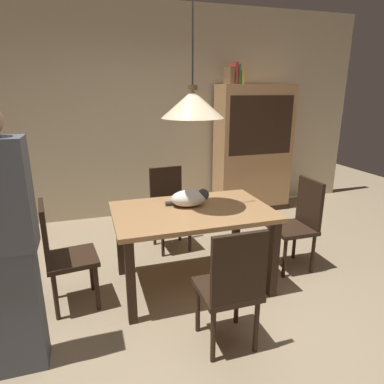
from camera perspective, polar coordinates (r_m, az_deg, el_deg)
name	(u,v)px	position (r m, az deg, el deg)	size (l,w,h in m)	color
ground	(223,315)	(2.96, 5.26, -20.01)	(10.00, 10.00, 0.00)	#998466
back_wall	(154,114)	(4.92, -6.45, 13.02)	(6.40, 0.10, 2.90)	beige
dining_table	(193,220)	(3.04, 0.09, -4.76)	(1.40, 0.90, 0.75)	#A87A4C
chair_near_front	(232,285)	(2.37, 6.73, -15.34)	(0.40, 0.40, 0.93)	black
chair_left_side	(61,251)	(2.98, -21.29, -9.36)	(0.44, 0.44, 0.93)	black
chair_right_side	(299,220)	(3.58, 17.67, -4.60)	(0.40, 0.40, 0.93)	black
chair_far_back	(169,204)	(3.88, -3.91, -2.10)	(0.43, 0.43, 0.93)	black
cat_sleeping	(190,198)	(3.08, -0.28, -0.99)	(0.39, 0.22, 0.16)	silver
pendant_lamp	(193,104)	(2.83, 0.10, 14.68)	(0.52, 0.52, 1.30)	beige
hutch_bookcase	(253,152)	(5.15, 10.21, 6.73)	(1.12, 0.45, 1.85)	tan
book_brown_thick	(229,76)	(4.89, 6.29, 18.98)	(0.06, 0.24, 0.22)	brown
book_red_tall	(234,73)	(4.92, 7.06, 19.29)	(0.04, 0.22, 0.28)	#B73833
book_green_slim	(237,74)	(4.94, 7.60, 19.14)	(0.03, 0.20, 0.26)	#427A4C
book_yellow_short	(240,77)	(4.96, 8.15, 18.65)	(0.04, 0.20, 0.18)	gold
person_standing	(6,247)	(2.33, -28.96, -8.16)	(0.36, 0.22, 1.71)	#4C515B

